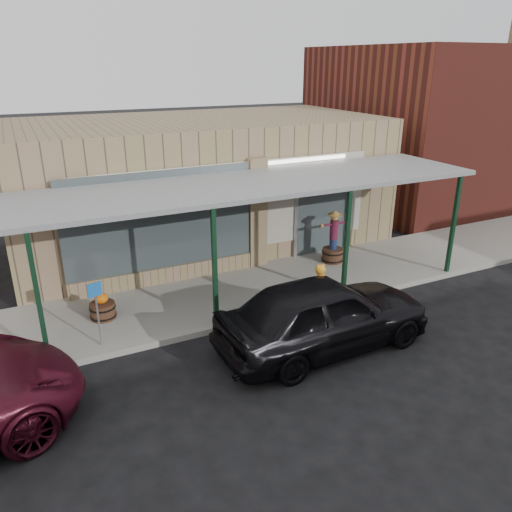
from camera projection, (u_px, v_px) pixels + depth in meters
name	position (u px, v px, depth m)	size (l,w,h in m)	color
ground	(331.00, 357.00, 10.76)	(120.00, 120.00, 0.00)	black
sidewalk	(258.00, 289.00, 13.75)	(40.00, 3.20, 0.15)	gray
storefront	(199.00, 183.00, 16.83)	(12.00, 6.25, 4.20)	#8B6F55
awning	(259.00, 185.00, 12.64)	(12.00, 3.00, 3.04)	gray
block_buildings_near	(240.00, 126.00, 17.90)	(61.00, 8.00, 8.00)	maroon
barrel_scarecrow	(333.00, 245.00, 15.24)	(0.99, 0.76, 1.64)	#4C301E
barrel_pumpkin	(103.00, 309.00, 11.97)	(0.69, 0.69, 0.71)	#4C301E
handicap_sign	(97.00, 306.00, 10.57)	(0.30, 0.10, 1.49)	gray
parked_sedan	(324.00, 313.00, 10.84)	(4.93, 2.13, 1.66)	black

